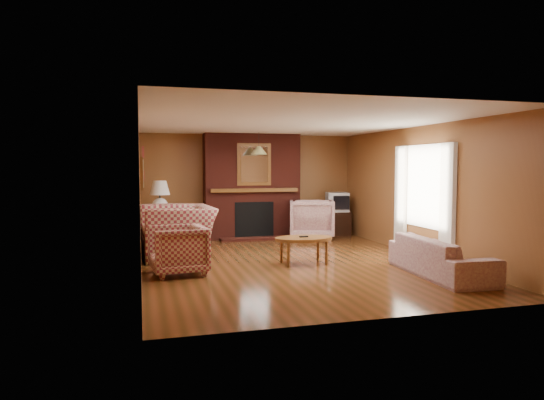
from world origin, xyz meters
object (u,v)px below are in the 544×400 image
object	(u,v)px
floral_armchair	(311,219)
side_table	(160,229)
floral_sofa	(441,256)
plaid_loveseat	(177,231)
fireplace	(252,187)
table_lamp	(160,195)
crt_tv	(337,202)
plaid_armchair	(178,250)
coffee_table	(304,240)
tv_stand	(337,223)

from	to	relation	value
floral_armchair	side_table	distance (m)	3.38
side_table	floral_sofa	bearing A→B (deg)	-45.16
floral_armchair	side_table	bearing A→B (deg)	17.80
plaid_loveseat	side_table	bearing A→B (deg)	-173.82
fireplace	floral_armchair	size ratio (longest dim) A/B	2.38
table_lamp	crt_tv	bearing A→B (deg)	4.74
plaid_loveseat	floral_armchair	world-z (taller)	plaid_loveseat
floral_sofa	table_lamp	xyz separation A→B (m)	(-4.00, 4.02, 0.76)
fireplace	floral_armchair	distance (m)	1.55
plaid_armchair	coffee_table	xyz separation A→B (m)	(2.12, 0.23, 0.03)
plaid_loveseat	coffee_table	bearing A→B (deg)	53.30
plaid_armchair	floral_sofa	bearing A→B (deg)	67.93
plaid_loveseat	tv_stand	size ratio (longest dim) A/B	2.49
plaid_armchair	plaid_loveseat	bearing A→B (deg)	170.38
side_table	crt_tv	size ratio (longest dim) A/B	1.15
fireplace	side_table	world-z (taller)	fireplace
floral_armchair	side_table	size ratio (longest dim) A/B	1.51
fireplace	plaid_armchair	distance (m)	4.03
crt_tv	coffee_table	bearing A→B (deg)	-122.00
plaid_armchair	table_lamp	bearing A→B (deg)	177.10
fireplace	plaid_loveseat	distance (m)	2.76
plaid_armchair	floral_sofa	xyz separation A→B (m)	(3.85, -1.12, -0.09)
fireplace	plaid_loveseat	size ratio (longest dim) A/B	1.67
plaid_loveseat	coffee_table	distance (m)	2.39
tv_stand	fireplace	bearing A→B (deg)	172.16
plaid_armchair	side_table	world-z (taller)	plaid_armchair
fireplace	crt_tv	bearing A→B (deg)	-5.30
plaid_loveseat	side_table	world-z (taller)	plaid_loveseat
plaid_loveseat	plaid_armchair	bearing A→B (deg)	-7.84
floral_sofa	tv_stand	bearing A→B (deg)	1.61
floral_armchair	table_lamp	world-z (taller)	table_lamp
side_table	table_lamp	distance (m)	0.72
fireplace	side_table	size ratio (longest dim) A/B	3.60
fireplace	coffee_table	size ratio (longest dim) A/B	2.40
fireplace	tv_stand	bearing A→B (deg)	-5.15
floral_armchair	crt_tv	size ratio (longest dim) A/B	1.73
plaid_armchair	crt_tv	world-z (taller)	crt_tv
fireplace	table_lamp	xyz separation A→B (m)	(-2.10, -0.53, -0.13)
floral_armchair	tv_stand	xyz separation A→B (m)	(0.77, 0.31, -0.17)
fireplace	side_table	xyz separation A→B (m)	(-2.10, -0.53, -0.85)
plaid_loveseat	plaid_armchair	size ratio (longest dim) A/B	1.73
tv_stand	crt_tv	distance (m)	0.52
tv_stand	crt_tv	bearing A→B (deg)	-92.69
floral_armchair	table_lamp	bearing A→B (deg)	17.80
plaid_armchair	side_table	xyz separation A→B (m)	(-0.15, 2.90, -0.04)
coffee_table	table_lamp	bearing A→B (deg)	130.31
floral_sofa	side_table	distance (m)	5.67
plaid_armchair	floral_armchair	distance (m)	4.37
fireplace	tv_stand	distance (m)	2.24
plaid_armchair	tv_stand	xyz separation A→B (m)	(4.00, 3.25, -0.09)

